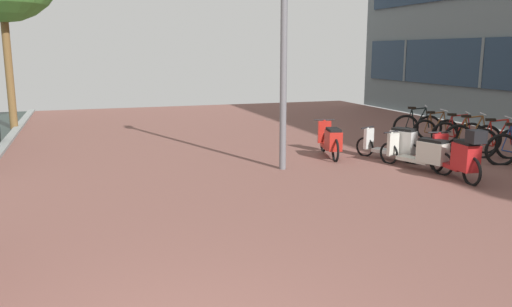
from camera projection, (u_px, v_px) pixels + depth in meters
bicycle_rack_06 at (497, 143)px, 11.94m from camera, size 1.29×0.65×1.02m
bicycle_rack_07 at (472, 139)px, 12.60m from camera, size 1.29×0.67×1.01m
bicycle_rack_08 at (458, 134)px, 13.33m from camera, size 1.20×0.72×0.96m
bicycle_rack_09 at (435, 131)px, 13.97m from camera, size 1.27×0.50×0.94m
bicycle_rack_10 at (417, 127)px, 14.62m from camera, size 1.20×0.74×0.99m
scooter_near at (395, 143)px, 11.66m from camera, size 0.91×1.53×0.80m
scooter_mid at (423, 153)px, 10.71m from camera, size 0.81×1.77×0.76m
scooter_far at (331, 141)px, 12.08m from camera, size 0.69×1.75×0.83m
scooter_extra at (460, 156)px, 9.92m from camera, size 0.55×1.77×1.07m
lamp_post at (284, 22)px, 10.33m from camera, size 0.20×0.52×5.42m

